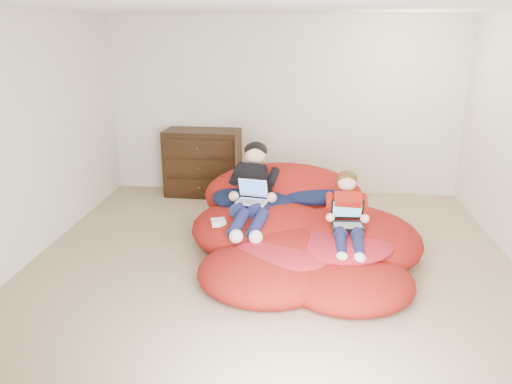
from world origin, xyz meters
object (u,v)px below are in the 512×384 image
object	(u,v)px
dresser	(203,163)
older_boy	(253,186)
laptop_white	(252,196)
younger_boy	(347,211)
laptop_black	(348,218)
beanbag_pile	(298,233)

from	to	relation	value
dresser	older_boy	distance (m)	2.06
dresser	older_boy	size ratio (longest dim) A/B	0.94
dresser	laptop_white	xyz separation A→B (m)	(0.92, -1.90, 0.16)
younger_boy	older_boy	bearing A→B (deg)	158.61
dresser	laptop_black	xyz separation A→B (m)	(1.89, -2.26, 0.08)
dresser	older_boy	world-z (taller)	older_boy
dresser	laptop_white	distance (m)	2.11
laptop_white	laptop_black	size ratio (longest dim) A/B	1.07
younger_boy	laptop_white	xyz separation A→B (m)	(-0.97, 0.31, 0.03)
younger_boy	laptop_black	distance (m)	0.08
older_boy	laptop_black	xyz separation A→B (m)	(0.97, -0.44, -0.15)
dresser	younger_boy	world-z (taller)	dresser
older_boy	laptop_white	size ratio (longest dim) A/B	3.31
dresser	laptop_white	bearing A→B (deg)	-64.17
older_boy	younger_boy	xyz separation A→B (m)	(0.97, -0.38, -0.11)
beanbag_pile	older_boy	bearing A→B (deg)	164.14
laptop_black	dresser	bearing A→B (deg)	129.83
beanbag_pile	older_boy	xyz separation A→B (m)	(-0.49, 0.14, 0.46)
older_boy	laptop_white	world-z (taller)	older_boy
beanbag_pile	older_boy	size ratio (longest dim) A/B	2.15
beanbag_pile	dresser	bearing A→B (deg)	125.70
dresser	laptop_white	size ratio (longest dim) A/B	3.10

